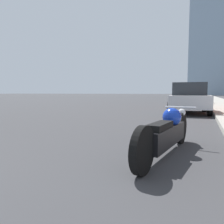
# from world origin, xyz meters

# --- Properties ---
(sidewalk) EXTENTS (2.53, 240.00, 0.15)m
(sidewalk) POSITION_xyz_m (6.05, 40.00, 0.07)
(sidewalk) COLOR #9E998E
(sidewalk) RESTS_ON ground_plane
(distant_tower) EXTENTS (16.78, 16.78, 52.87)m
(distant_tower) POSITION_xyz_m (6.82, 104.65, 26.44)
(distant_tower) COLOR #8CA5BC
(distant_tower) RESTS_ON ground_plane
(motorcycle) EXTENTS (0.69, 2.74, 0.81)m
(motorcycle) POSITION_xyz_m (3.71, 3.99, 0.40)
(motorcycle) COLOR black
(motorcycle) RESTS_ON ground_plane
(parked_car_silver) EXTENTS (2.26, 4.05, 1.59)m
(parked_car_silver) POSITION_xyz_m (3.60, 12.30, 0.79)
(parked_car_silver) COLOR #BCBCC1
(parked_car_silver) RESTS_ON ground_plane
(parked_car_white) EXTENTS (1.93, 3.93, 1.68)m
(parked_car_white) POSITION_xyz_m (3.75, 22.77, 0.85)
(parked_car_white) COLOR silver
(parked_car_white) RESTS_ON ground_plane
(parked_car_green) EXTENTS (2.11, 4.58, 1.69)m
(parked_car_green) POSITION_xyz_m (3.47, 34.18, 0.85)
(parked_car_green) COLOR #1E6B33
(parked_car_green) RESTS_ON ground_plane
(parked_car_blue) EXTENTS (1.92, 4.38, 1.82)m
(parked_car_blue) POSITION_xyz_m (3.55, 46.27, 0.91)
(parked_car_blue) COLOR #1E3899
(parked_car_blue) RESTS_ON ground_plane
(parked_car_black) EXTENTS (2.29, 4.19, 1.72)m
(parked_car_black) POSITION_xyz_m (3.47, 58.13, 0.86)
(parked_car_black) COLOR black
(parked_car_black) RESTS_ON ground_plane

